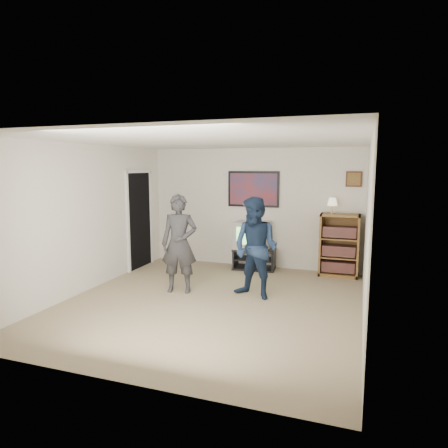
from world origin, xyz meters
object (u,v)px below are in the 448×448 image
Objects in this scene: crt_television at (252,235)px; bookshelf at (339,245)px; media_stand at (254,259)px; person_tall at (179,244)px; person_short at (256,248)px.

bookshelf is at bearing 5.22° from crt_television.
media_stand is at bearing -178.30° from bookshelf.
bookshelf is 3.17m from person_tall.
media_stand is 1.36× the size of crt_television.
person_tall is (-2.50, -1.94, 0.22)m from bookshelf.
person_short is at bearing -79.55° from media_stand.
media_stand is at bearing 123.19° from person_short.
person_short is (0.53, -1.77, 0.11)m from crt_television.
crt_television reaches higher than media_stand.
media_stand is 0.74× the size of bookshelf.
crt_television is (-0.05, 0.00, 0.50)m from media_stand.
person_tall reaches higher than crt_television.
person_short is (0.49, -1.77, 0.60)m from media_stand.
person_tall reaches higher than person_short.
crt_television is 0.40× the size of person_tall.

